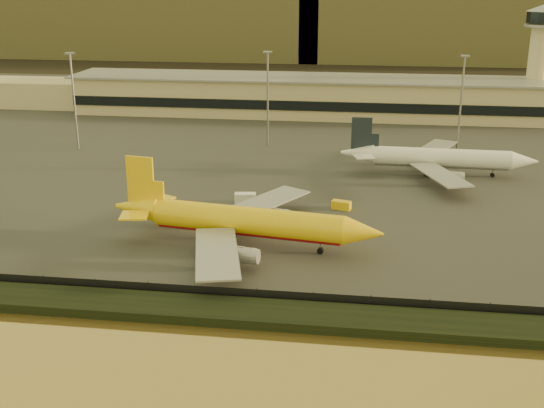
{
  "coord_description": "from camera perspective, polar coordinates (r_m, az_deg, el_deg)",
  "views": [
    {
      "loc": [
        16.15,
        -99.28,
        44.74
      ],
      "look_at": [
        0.64,
        12.0,
        6.74
      ],
      "focal_mm": 45.0,
      "sensor_mm": 36.0,
      "label": 1
    }
  ],
  "objects": [
    {
      "name": "tarmac",
      "position": [
        199.99,
        3.12,
        5.76
      ],
      "size": [
        320.0,
        220.0,
        0.2
      ],
      "primitive_type": "cube",
      "color": "#2D2D2D",
      "rests_on": "ground"
    },
    {
      "name": "dhl_cargo_jet",
      "position": [
        116.76,
        -2.42,
        -1.48
      ],
      "size": [
        48.32,
        46.88,
        14.44
      ],
      "rotation": [
        0.0,
        0.0,
        -0.14
      ],
      "color": "yellow",
      "rests_on": "tarmac"
    },
    {
      "name": "ground",
      "position": [
        110.08,
        -1.2,
        -5.3
      ],
      "size": [
        900.0,
        900.0,
        0.0
      ],
      "primitive_type": "plane",
      "color": "black",
      "rests_on": "ground"
    },
    {
      "name": "embankment",
      "position": [
        94.71,
        -2.84,
        -9.05
      ],
      "size": [
        320.0,
        7.0,
        1.4
      ],
      "primitive_type": "cube",
      "color": "black",
      "rests_on": "ground"
    },
    {
      "name": "gse_vehicle_yellow",
      "position": [
        136.49,
        5.82,
        -0.08
      ],
      "size": [
        4.07,
        2.65,
        1.69
      ],
      "primitive_type": "cube",
      "rotation": [
        0.0,
        0.0,
        -0.28
      ],
      "color": "yellow",
      "rests_on": "tarmac"
    },
    {
      "name": "perimeter_fence",
      "position": [
        97.94,
        -2.41,
        -7.66
      ],
      "size": [
        300.0,
        0.05,
        2.2
      ],
      "primitive_type": "cube",
      "color": "black",
      "rests_on": "tarmac"
    },
    {
      "name": "white_narrowbody_jet",
      "position": [
        163.26,
        13.67,
        3.72
      ],
      "size": [
        44.99,
        44.0,
        12.95
      ],
      "rotation": [
        0.0,
        0.0,
        -0.03
      ],
      "color": "white",
      "rests_on": "tarmac"
    },
    {
      "name": "control_tower",
      "position": [
        237.61,
        21.47,
        11.86
      ],
      "size": [
        11.2,
        11.2,
        35.5
      ],
      "color": "tan",
      "rests_on": "tarmac"
    },
    {
      "name": "apron_light_masts",
      "position": [
        176.68,
        7.55,
        9.07
      ],
      "size": [
        152.2,
        12.2,
        25.4
      ],
      "color": "slate",
      "rests_on": "tarmac"
    },
    {
      "name": "terminal_building",
      "position": [
        230.15,
        0.17,
        9.06
      ],
      "size": [
        202.0,
        25.0,
        12.6
      ],
      "color": "tan",
      "rests_on": "tarmac"
    },
    {
      "name": "gse_vehicle_white",
      "position": [
        139.89,
        -2.25,
        0.52
      ],
      "size": [
        4.54,
        2.51,
        1.94
      ],
      "primitive_type": "cube",
      "rotation": [
        0.0,
        0.0,
        0.14
      ],
      "color": "white",
      "rests_on": "tarmac"
    }
  ]
}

